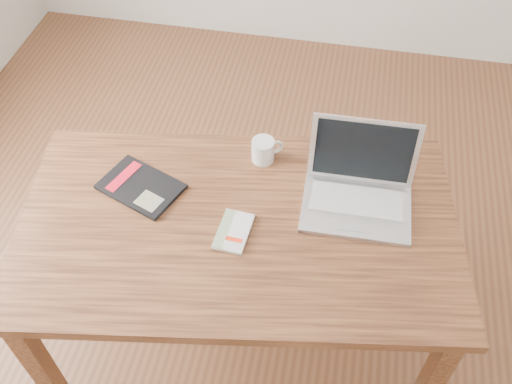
% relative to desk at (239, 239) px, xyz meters
% --- Properties ---
extents(room, '(4.04, 4.04, 2.70)m').
position_rel_desk_xyz_m(room, '(0.04, 0.18, 0.69)').
color(room, '#54311C').
rests_on(room, ground).
extents(desk, '(1.59, 1.06, 0.75)m').
position_rel_desk_xyz_m(desk, '(0.00, 0.00, 0.00)').
color(desk, '#502C18').
rests_on(desk, ground).
extents(white_guidebook, '(0.11, 0.17, 0.01)m').
position_rel_desk_xyz_m(white_guidebook, '(-0.01, -0.04, 0.10)').
color(white_guidebook, silver).
rests_on(white_guidebook, desk).
extents(black_guidebook, '(0.32, 0.27, 0.01)m').
position_rel_desk_xyz_m(black_guidebook, '(-0.37, 0.09, 0.10)').
color(black_guidebook, black).
rests_on(black_guidebook, desk).
extents(laptop, '(0.37, 0.32, 0.26)m').
position_rel_desk_xyz_m(laptop, '(0.38, 0.18, 0.14)').
color(laptop, silver).
rests_on(laptop, desk).
extents(coffee_mug, '(0.11, 0.09, 0.09)m').
position_rel_desk_xyz_m(coffee_mug, '(0.03, 0.31, 0.14)').
color(coffee_mug, white).
rests_on(coffee_mug, desk).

